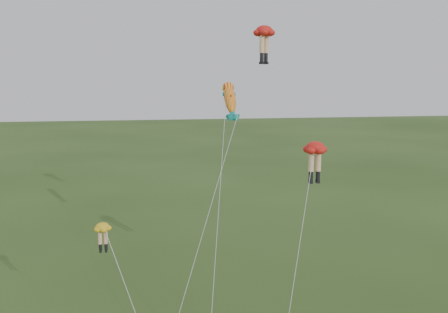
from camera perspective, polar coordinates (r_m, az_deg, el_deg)
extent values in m
ellipsoid|color=red|center=(38.58, 4.62, 14.11)|extent=(2.35, 2.35, 0.84)
cylinder|color=#F8C192|center=(38.31, 4.36, 12.67)|extent=(0.37, 0.37, 1.28)
cylinder|color=black|center=(38.27, 4.34, 11.24)|extent=(0.29, 0.29, 0.64)
cube|color=black|center=(38.26, 4.33, 10.62)|extent=(0.40, 0.42, 0.19)
cylinder|color=#F8C192|center=(38.72, 4.83, 12.63)|extent=(0.37, 0.37, 1.28)
cylinder|color=black|center=(38.68, 4.81, 11.21)|extent=(0.29, 0.29, 0.64)
cube|color=black|center=(38.67, 4.80, 10.60)|extent=(0.40, 0.42, 0.19)
cylinder|color=silver|center=(32.03, -0.28, -1.52)|extent=(8.43, 12.68, 19.32)
ellipsoid|color=red|center=(30.80, 10.38, 1.02)|extent=(1.59, 1.59, 0.76)
cylinder|color=#F8C192|center=(30.85, 9.94, -0.63)|extent=(0.34, 0.34, 1.16)
cylinder|color=black|center=(31.02, 9.89, -2.21)|extent=(0.26, 0.26, 0.58)
cube|color=black|center=(31.09, 9.87, -2.88)|extent=(0.21, 0.35, 0.17)
cylinder|color=#F8C192|center=(31.03, 10.73, -0.60)|extent=(0.34, 0.34, 1.16)
cylinder|color=black|center=(31.19, 10.68, -2.17)|extent=(0.26, 0.26, 0.58)
cube|color=black|center=(31.27, 10.66, -2.84)|extent=(0.21, 0.35, 0.17)
cylinder|color=silver|center=(28.34, 8.45, -11.13)|extent=(4.09, 6.98, 11.70)
ellipsoid|color=yellow|center=(26.88, -13.73, -7.82)|extent=(0.94, 0.94, 0.47)
cylinder|color=#F8C192|center=(27.06, -13.99, -8.94)|extent=(0.21, 0.21, 0.72)
cylinder|color=black|center=(27.23, -13.94, -10.02)|extent=(0.16, 0.16, 0.36)
cube|color=black|center=(27.31, -13.92, -10.47)|extent=(0.12, 0.21, 0.10)
cylinder|color=#F8C192|center=(27.04, -13.38, -8.94)|extent=(0.21, 0.21, 0.72)
cylinder|color=black|center=(27.21, -13.33, -10.01)|extent=(0.16, 0.16, 0.36)
cube|color=black|center=(27.28, -13.31, -10.47)|extent=(0.12, 0.21, 0.10)
cylinder|color=silver|center=(26.95, -10.38, -16.43)|extent=(2.98, 2.72, 8.14)
ellipsoid|color=yellow|center=(35.73, 0.67, 6.73)|extent=(1.01, 2.52, 2.73)
sphere|color=yellow|center=(35.73, 0.67, 6.73)|extent=(0.96, 1.31, 1.27)
cone|color=teal|center=(35.73, 0.67, 6.73)|extent=(0.75, 1.25, 1.18)
cone|color=teal|center=(35.73, 0.67, 6.73)|extent=(0.75, 1.25, 1.18)
cone|color=teal|center=(35.73, 0.67, 6.73)|extent=(0.43, 0.70, 0.66)
cone|color=teal|center=(35.73, 0.67, 6.73)|extent=(0.43, 0.70, 0.66)
cone|color=red|center=(35.73, 0.67, 6.73)|extent=(0.47, 0.69, 0.66)
cylinder|color=silver|center=(31.46, -0.42, -6.64)|extent=(2.99, 10.63, 14.07)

